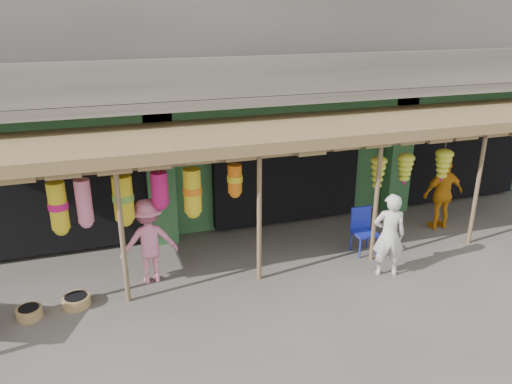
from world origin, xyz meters
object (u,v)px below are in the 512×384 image
object	(u,v)px
blue_chair	(363,228)
person_shopper	(149,241)
person_vendor	(443,194)
person_front	(389,235)

from	to	relation	value
blue_chair	person_shopper	world-z (taller)	person_shopper
person_vendor	person_shopper	size ratio (longest dim) A/B	1.04
blue_chair	person_vendor	xyz separation A→B (m)	(2.39, 0.49, 0.33)
person_vendor	person_shopper	bearing A→B (deg)	4.24
person_front	person_shopper	xyz separation A→B (m)	(-4.45, 1.23, -0.01)
person_front	person_vendor	size ratio (longest dim) A/B	0.97
person_vendor	person_shopper	distance (m)	6.90
blue_chair	person_shopper	size ratio (longest dim) A/B	0.59
person_vendor	person_shopper	xyz separation A→B (m)	(-6.89, -0.31, -0.03)
person_vendor	person_front	bearing A→B (deg)	33.86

